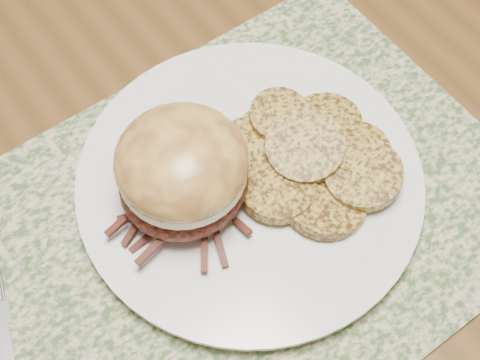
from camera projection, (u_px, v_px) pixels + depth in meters
name	position (u px, v px, depth m)	size (l,w,h in m)	color
dining_table	(185.00, 211.00, 0.62)	(1.50, 0.90, 0.75)	brown
placemat	(236.00, 223.00, 0.53)	(0.45, 0.33, 0.00)	#3C5A2E
dinner_plate	(250.00, 181.00, 0.54)	(0.26, 0.26, 0.02)	white
pork_sandwich	(182.00, 170.00, 0.49)	(0.13, 0.12, 0.08)	black
roasted_potatoes	(306.00, 156.00, 0.53)	(0.15, 0.15, 0.04)	#AB8C32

